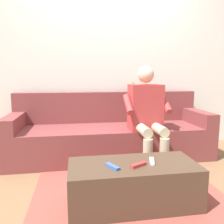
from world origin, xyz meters
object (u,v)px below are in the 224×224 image
at_px(cat_on_backrest, 140,87).
at_px(person_solo_seated, 147,111).
at_px(remote_red, 138,165).
at_px(coffee_table, 133,184).
at_px(couch, 111,135).
at_px(remote_white, 152,161).
at_px(remote_blue, 112,166).

bearing_deg(cat_on_backrest, person_solo_seated, 81.30).
distance_m(person_solo_seated, remote_red, 0.99).
bearing_deg(person_solo_seated, coffee_table, 65.97).
bearing_deg(coffee_table, couch, -90.00).
xyz_separation_m(coffee_table, remote_white, (-0.16, -0.01, 0.18)).
distance_m(coffee_table, cat_on_backrest, 1.69).
relative_size(coffee_table, person_solo_seated, 0.89).
bearing_deg(remote_red, cat_on_backrest, 45.09).
xyz_separation_m(couch, remote_blue, (0.18, 1.24, 0.08)).
relative_size(person_solo_seated, remote_blue, 8.14).
height_order(cat_on_backrest, remote_red, cat_on_backrest).
xyz_separation_m(coffee_table, remote_blue, (0.18, 0.05, 0.18)).
bearing_deg(remote_blue, couch, -37.23).
xyz_separation_m(person_solo_seated, remote_red, (0.34, 0.89, -0.28)).
bearing_deg(couch, person_solo_seated, 135.66).
xyz_separation_m(remote_blue, remote_white, (-0.34, -0.06, -0.00)).
xyz_separation_m(coffee_table, cat_on_backrest, (-0.46, -1.46, 0.72)).
xyz_separation_m(couch, coffee_table, (0.00, 1.19, -0.11)).
height_order(person_solo_seated, remote_white, person_solo_seated).
relative_size(coffee_table, cat_on_backrest, 2.09).
xyz_separation_m(cat_on_backrest, remote_red, (0.44, 1.52, -0.53)).
bearing_deg(cat_on_backrest, remote_white, 78.01).
height_order(couch, coffee_table, couch).
bearing_deg(coffee_table, cat_on_backrest, -107.70).
relative_size(couch, remote_blue, 17.81).
bearing_deg(person_solo_seated, remote_white, 75.54).
bearing_deg(remote_white, person_solo_seated, -177.98).
relative_size(couch, cat_on_backrest, 5.11).
bearing_deg(person_solo_seated, remote_red, 68.81).
distance_m(remote_white, remote_red, 0.15).
relative_size(couch, person_solo_seated, 2.19).
xyz_separation_m(person_solo_seated, cat_on_backrest, (-0.10, -0.63, 0.25)).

